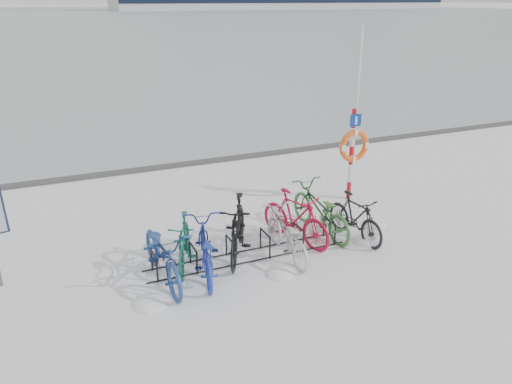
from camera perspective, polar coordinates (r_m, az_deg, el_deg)
The scene contains 14 objects.
ground at distance 9.68m, azimuth -0.92°, elevation -7.41°, with size 900.00×900.00×0.00m, color white.
ice_sheet at distance 162.96m, azimuth -23.36°, elevation 18.05°, with size 400.00×298.00×0.02m, color #A1AEB6.
quay_edge at distance 14.86m, azimuth -9.65°, elevation 2.96°, with size 400.00×0.25×0.10m, color #3F3F42.
bike_rack at distance 9.59m, azimuth -0.92°, elevation -6.46°, with size 4.00×0.48×0.46m.
lifebuoy_station at distance 12.10m, azimuth 11.09°, elevation 5.19°, with size 0.79×0.22×4.09m.
bike_0 at distance 8.85m, azimuth -10.62°, elevation -6.76°, with size 0.72×2.06×1.08m, color navy.
bike_1 at distance 9.33m, azimuth -8.26°, elevation -5.47°, with size 0.45×1.61×0.97m, color #145C48.
bike_2 at distance 8.98m, azimuth -5.88°, elevation -6.35°, with size 0.66×1.91×1.00m, color #1E31A0.
bike_3 at distance 9.51m, azimuth -2.12°, elevation -4.00°, with size 0.55×1.95×1.17m, color black.
bike_4 at distance 9.53m, azimuth 3.50°, elevation -4.72°, with size 0.63×1.81×0.95m, color #B9BBC1.
bike_5 at distance 10.09m, azimuth 4.52°, elevation -2.76°, with size 0.51×1.82×1.09m, color #B21032.
bike_6 at distance 10.52m, azimuth 7.32°, elevation -1.89°, with size 0.71×2.05×1.08m, color #346A31.
bike_7 at distance 10.41m, azimuth 11.29°, elevation -2.68°, with size 0.46×1.64×0.98m, color black.
snow_drifts at distance 9.72m, azimuth 2.50°, elevation -7.29°, with size 6.11×2.10×0.21m.
Camera 1 is at (-3.21, -7.86, 4.65)m, focal length 35.00 mm.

